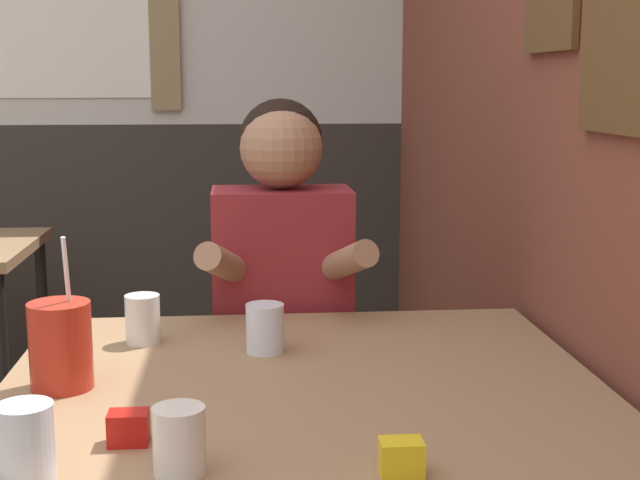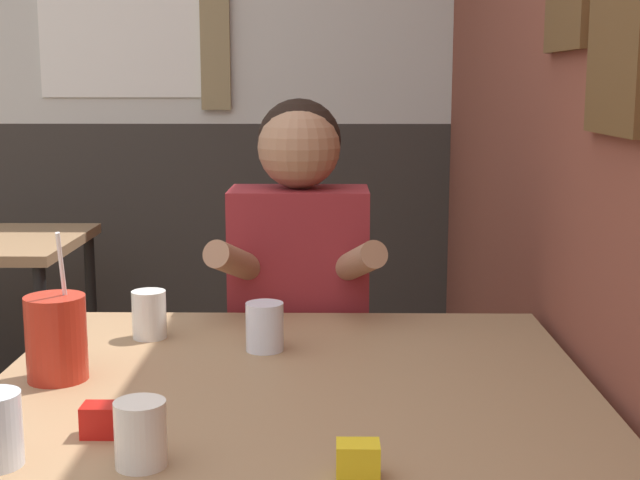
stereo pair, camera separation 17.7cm
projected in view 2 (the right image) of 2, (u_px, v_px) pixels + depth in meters
The scene contains 10 objects.
brick_wall_right at pixel (528, 52), 2.37m from camera, with size 0.08×4.57×2.70m.
back_wall at pixel (159, 61), 3.68m from camera, with size 5.40×0.09×2.70m.
main_table at pixel (291, 410), 1.64m from camera, with size 1.09×0.96×0.74m.
person_seated at pixel (300, 333), 2.24m from camera, with size 0.42×0.40×1.23m.
cocktail_pitcher at pixel (56, 338), 1.62m from camera, with size 0.11×0.11×0.28m.
glass_near_pitcher at pixel (265, 327), 1.80m from camera, with size 0.08×0.08×0.10m.
glass_center at pixel (149, 314), 1.88m from camera, with size 0.07×0.07×0.10m.
glass_far_side at pixel (141, 434), 1.25m from camera, with size 0.07×0.07×0.10m.
condiment_ketchup at pixel (102, 420), 1.37m from camera, with size 0.06×0.04×0.05m.
condiment_mustard at pixel (358, 459), 1.22m from camera, with size 0.06×0.04×0.05m.
Camera 2 is at (0.71, -1.15, 1.27)m, focal length 50.00 mm.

